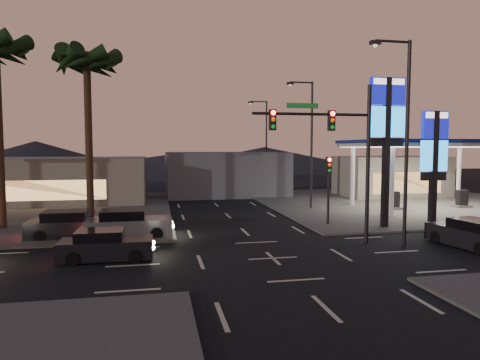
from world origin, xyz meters
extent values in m
plane|color=black|center=(0.00, 0.00, 0.00)|extent=(140.00, 140.00, 0.00)
cube|color=#47443F|center=(16.00, 16.00, 0.06)|extent=(24.00, 24.00, 0.12)
cube|color=#47443F|center=(-16.00, 16.00, 0.06)|extent=(24.00, 24.00, 0.12)
cylinder|color=silver|center=(11.00, 9.00, 2.50)|extent=(0.36, 0.36, 5.00)
cylinder|color=silver|center=(11.00, 15.00, 2.50)|extent=(0.36, 0.36, 5.00)
cylinder|color=silver|center=(21.00, 15.00, 2.50)|extent=(0.36, 0.36, 5.00)
cube|color=silver|center=(16.00, 12.00, 5.20)|extent=(12.00, 8.00, 0.50)
cube|color=white|center=(16.00, 12.00, 4.90)|extent=(11.60, 7.60, 0.06)
cube|color=navy|center=(16.00, 12.00, 5.35)|extent=(12.20, 8.20, 0.25)
cube|color=black|center=(13.00, 12.00, 0.80)|extent=(0.80, 0.50, 1.40)
cube|color=black|center=(19.00, 12.00, 0.80)|extent=(0.80, 0.50, 1.40)
cube|color=#726B5B|center=(18.00, 21.00, 2.00)|extent=(10.00, 6.00, 4.00)
cube|color=black|center=(8.50, 5.50, 4.50)|extent=(0.35, 0.35, 9.00)
cube|color=#0D1193|center=(8.50, 5.50, 8.20)|extent=(2.20, 0.30, 1.60)
cube|color=white|center=(8.50, 5.50, 8.75)|extent=(1.98, 0.32, 0.35)
cube|color=#1A95FE|center=(8.50, 5.50, 6.40)|extent=(2.20, 0.30, 1.80)
cube|color=black|center=(8.50, 5.50, 5.20)|extent=(2.09, 0.28, 0.50)
cube|color=black|center=(11.00, 4.50, 3.50)|extent=(0.35, 0.35, 7.00)
cube|color=#0D1193|center=(11.00, 4.50, 6.20)|extent=(1.60, 0.30, 1.60)
cube|color=white|center=(11.00, 4.50, 6.75)|extent=(1.44, 0.32, 0.35)
cube|color=#1A95FE|center=(11.00, 4.50, 4.40)|extent=(1.60, 0.30, 1.80)
cube|color=black|center=(11.00, 4.50, 3.20)|extent=(1.52, 0.28, 0.50)
cylinder|color=black|center=(5.50, 2.00, 4.00)|extent=(0.20, 0.20, 8.00)
cylinder|color=black|center=(2.50, 2.00, 6.50)|extent=(6.00, 0.14, 0.14)
cube|color=#0C3F14|center=(2.00, 2.00, 6.90)|extent=(1.60, 0.05, 0.25)
cube|color=black|center=(3.50, 2.00, 6.20)|extent=(0.32, 0.25, 1.00)
sphere|color=#FF0C07|center=(3.50, 1.85, 6.53)|extent=(0.22, 0.22, 0.22)
sphere|color=orange|center=(3.50, 1.85, 6.20)|extent=(0.20, 0.20, 0.20)
sphere|color=#0CB226|center=(3.50, 1.85, 5.87)|extent=(0.20, 0.20, 0.20)
cube|color=black|center=(0.50, 2.00, 6.20)|extent=(0.32, 0.25, 1.00)
sphere|color=#FF0C07|center=(0.50, 1.85, 6.53)|extent=(0.22, 0.22, 0.22)
sphere|color=orange|center=(0.50, 1.85, 6.20)|extent=(0.20, 0.20, 0.20)
sphere|color=#0CB226|center=(0.50, 1.85, 5.87)|extent=(0.20, 0.20, 0.20)
cylinder|color=black|center=(5.50, 7.00, 2.00)|extent=(0.16, 0.16, 4.00)
cube|color=black|center=(5.50, 7.00, 3.80)|extent=(0.32, 0.25, 1.00)
sphere|color=#FF0C07|center=(5.50, 6.85, 4.13)|extent=(0.22, 0.22, 0.22)
sphere|color=orange|center=(5.50, 6.85, 3.80)|extent=(0.20, 0.20, 0.20)
sphere|color=#0CB226|center=(5.50, 6.85, 3.47)|extent=(0.20, 0.20, 0.20)
cylinder|color=black|center=(7.00, 1.00, 5.00)|extent=(0.18, 0.18, 10.00)
cylinder|color=black|center=(6.10, 1.00, 9.90)|extent=(1.80, 0.12, 0.12)
cube|color=black|center=(5.20, 1.00, 9.80)|extent=(0.50, 0.25, 0.18)
sphere|color=#FFCC8C|center=(5.20, 1.00, 9.68)|extent=(0.20, 0.20, 0.20)
cylinder|color=black|center=(7.00, 14.00, 5.00)|extent=(0.18, 0.18, 10.00)
cylinder|color=black|center=(6.10, 14.00, 9.90)|extent=(1.80, 0.12, 0.12)
cube|color=black|center=(5.20, 14.00, 9.80)|extent=(0.50, 0.25, 0.18)
sphere|color=#FFCC8C|center=(5.20, 14.00, 9.68)|extent=(0.20, 0.20, 0.20)
cylinder|color=black|center=(7.00, 28.00, 5.00)|extent=(0.18, 0.18, 10.00)
cylinder|color=black|center=(6.10, 28.00, 9.90)|extent=(1.80, 0.12, 0.12)
cube|color=black|center=(5.20, 28.00, 9.80)|extent=(0.50, 0.25, 0.18)
sphere|color=#FFCC8C|center=(5.20, 28.00, 9.68)|extent=(0.20, 0.20, 0.20)
cylinder|color=black|center=(-9.00, 9.50, 5.10)|extent=(0.44, 0.44, 10.20)
sphere|color=black|center=(-9.00, 9.50, 10.20)|extent=(0.90, 0.90, 0.90)
cone|color=black|center=(-7.70, 9.50, 9.90)|extent=(0.90, 2.74, 1.91)
cone|color=black|center=(-8.08, 10.42, 9.90)|extent=(2.57, 2.57, 1.91)
cone|color=black|center=(-9.00, 10.80, 9.90)|extent=(2.74, 0.90, 1.91)
cone|color=black|center=(-9.92, 10.42, 9.90)|extent=(2.57, 2.57, 1.91)
cone|color=black|center=(-10.30, 9.50, 9.90)|extent=(0.90, 2.74, 1.91)
cone|color=black|center=(-9.92, 8.58, 9.90)|extent=(2.57, 2.57, 1.91)
cone|color=black|center=(-9.00, 8.20, 9.90)|extent=(2.74, 0.90, 1.91)
cone|color=black|center=(-8.08, 8.58, 9.90)|extent=(2.57, 2.57, 1.91)
cone|color=black|center=(-12.70, 9.50, 10.50)|extent=(0.90, 2.74, 1.91)
cone|color=black|center=(-13.08, 10.42, 10.50)|extent=(2.57, 2.57, 1.91)
cone|color=black|center=(-14.00, 10.80, 10.50)|extent=(2.74, 0.90, 1.91)
cone|color=black|center=(-13.08, 8.58, 10.50)|extent=(2.57, 2.57, 1.91)
cube|color=#726B5B|center=(-14.00, 22.00, 2.00)|extent=(16.00, 8.00, 4.00)
cube|color=#4C4C51|center=(2.00, 26.00, 2.20)|extent=(12.00, 9.00, 4.40)
cone|color=black|center=(-25.00, 60.00, 3.00)|extent=(40.00, 40.00, 6.00)
cone|color=black|center=(15.00, 60.00, 2.50)|extent=(50.00, 50.00, 5.00)
cone|color=black|center=(0.00, 60.00, 2.00)|extent=(60.00, 60.00, 4.00)
cube|color=black|center=(-7.17, 1.20, 0.49)|extent=(3.94, 1.67, 0.81)
cube|color=black|center=(-7.44, 1.20, 1.03)|extent=(1.97, 1.53, 0.58)
cylinder|color=black|center=(-5.91, 1.96, 0.29)|extent=(0.57, 0.22, 0.57)
cylinder|color=black|center=(-5.92, 0.44, 0.29)|extent=(0.57, 0.22, 0.57)
cylinder|color=black|center=(-8.42, 1.97, 0.29)|extent=(0.57, 0.22, 0.57)
cylinder|color=black|center=(-8.42, 0.45, 0.29)|extent=(0.57, 0.22, 0.57)
sphere|color=#FFF2BF|center=(-5.20, 1.73, 0.55)|extent=(0.20, 0.20, 0.20)
sphere|color=#FFF2BF|center=(-5.20, 0.66, 0.55)|extent=(0.20, 0.20, 0.20)
cube|color=#FF140A|center=(-9.13, 1.75, 0.63)|extent=(0.07, 0.22, 0.13)
cube|color=#FF140A|center=(-9.14, 0.67, 0.63)|extent=(0.07, 0.22, 0.13)
cube|color=slate|center=(-6.49, 5.72, 0.57)|extent=(4.61, 2.02, 0.94)
cube|color=black|center=(-6.80, 5.72, 1.20)|extent=(2.32, 1.81, 0.68)
cylinder|color=black|center=(-5.05, 6.64, 0.33)|extent=(0.67, 0.26, 0.67)
cylinder|color=black|center=(-5.02, 4.87, 0.33)|extent=(0.67, 0.26, 0.67)
cylinder|color=black|center=(-7.97, 6.58, 0.33)|extent=(0.67, 0.26, 0.67)
cylinder|color=black|center=(-7.93, 4.81, 0.33)|extent=(0.67, 0.26, 0.67)
sphere|color=#FFF2BF|center=(-4.22, 6.39, 0.64)|extent=(0.23, 0.23, 0.23)
sphere|color=#FFF2BF|center=(-4.19, 5.15, 0.64)|extent=(0.23, 0.23, 0.23)
cube|color=#FF140A|center=(-8.79, 6.30, 0.73)|extent=(0.09, 0.26, 0.15)
cube|color=#FF140A|center=(-8.77, 5.05, 0.73)|extent=(0.09, 0.26, 0.15)
cube|color=black|center=(-9.51, 6.19, 0.56)|extent=(4.49, 1.95, 0.91)
cube|color=black|center=(-9.81, 6.18, 1.17)|extent=(2.26, 1.76, 0.66)
cylinder|color=black|center=(-8.10, 7.07, 0.32)|extent=(0.65, 0.25, 0.65)
cylinder|color=black|center=(-8.07, 5.35, 0.32)|extent=(0.65, 0.25, 0.65)
cylinder|color=black|center=(-10.94, 7.02, 0.32)|extent=(0.65, 0.25, 0.65)
cylinder|color=black|center=(-10.91, 5.30, 0.32)|extent=(0.65, 0.25, 0.65)
sphere|color=#FFF2BF|center=(-7.29, 6.83, 0.63)|extent=(0.22, 0.22, 0.22)
sphere|color=#FFF2BF|center=(-7.27, 5.61, 0.63)|extent=(0.22, 0.22, 0.22)
cube|color=#FF140A|center=(-11.75, 6.76, 0.71)|extent=(0.09, 0.25, 0.14)
cube|color=#FF140A|center=(-11.73, 5.54, 0.71)|extent=(0.09, 0.25, 0.14)
cube|color=black|center=(10.00, 0.09, 0.53)|extent=(2.30, 4.43, 0.87)
cube|color=black|center=(10.04, -0.20, 1.11)|extent=(1.89, 2.31, 0.63)
cylinder|color=black|center=(9.02, 1.32, 0.31)|extent=(0.31, 0.64, 0.62)
cylinder|color=black|center=(10.65, 1.53, 0.31)|extent=(0.31, 0.64, 0.62)
camera|label=1|loc=(-5.00, -17.90, 4.87)|focal=32.00mm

